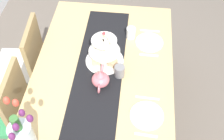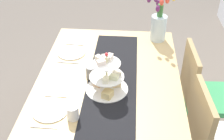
{
  "view_description": "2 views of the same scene",
  "coord_description": "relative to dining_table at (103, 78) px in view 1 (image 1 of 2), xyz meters",
  "views": [
    {
      "loc": [
        -1.38,
        -0.22,
        2.45
      ],
      "look_at": [
        -0.02,
        -0.07,
        0.81
      ],
      "focal_mm": 45.64,
      "sensor_mm": 36.0,
      "label": 1
    },
    {
      "loc": [
        1.66,
        0.16,
        2.06
      ],
      "look_at": [
        -0.09,
        0.02,
        0.82
      ],
      "focal_mm": 45.88,
      "sensor_mm": 36.0,
      "label": 2
    }
  ],
  "objects": [
    {
      "name": "teapot",
      "position": [
        -0.14,
        0.0,
        0.16
      ],
      "size": [
        0.24,
        0.13,
        0.14
      ],
      "color": "#D66B75",
      "rests_on": "table_runner"
    },
    {
      "name": "ground_plane",
      "position": [
        0.0,
        0.0,
        -0.67
      ],
      "size": [
        8.0,
        8.0,
        0.0
      ],
      "primitive_type": "plane",
      "color": "#6B6056"
    },
    {
      "name": "mug_grey",
      "position": [
        -0.04,
        -0.13,
        0.15
      ],
      "size": [
        0.08,
        0.08,
        0.09
      ],
      "primitive_type": "cylinder",
      "color": "slate",
      "rests_on": "table_runner"
    },
    {
      "name": "tulip_vase",
      "position": [
        -0.67,
        0.39,
        0.25
      ],
      "size": [
        0.2,
        0.24,
        0.44
      ],
      "color": "silver",
      "rests_on": "dining_table"
    },
    {
      "name": "dining_table",
      "position": [
        0.0,
        0.0,
        0.0
      ],
      "size": [
        1.62,
        1.07,
        0.77
      ],
      "color": "tan",
      "rests_on": "ground_plane"
    },
    {
      "name": "fork_left",
      "position": [
        -0.51,
        -0.35,
        0.1
      ],
      "size": [
        0.03,
        0.15,
        0.01
      ],
      "primitive_type": "cube",
      "rotation": [
        0.0,
        0.0,
        -0.07
      ],
      "color": "silver",
      "rests_on": "dining_table"
    },
    {
      "name": "fork_right",
      "position": [
        0.19,
        -0.35,
        0.1
      ],
      "size": [
        0.02,
        0.15,
        0.01
      ],
      "primitive_type": "cube",
      "rotation": [
        0.0,
        0.0,
        0.0
      ],
      "color": "silver",
      "rests_on": "dining_table"
    },
    {
      "name": "dinner_plate_right",
      "position": [
        0.34,
        -0.35,
        0.11
      ],
      "size": [
        0.23,
        0.23,
        0.01
      ],
      "primitive_type": "cylinder",
      "color": "white",
      "rests_on": "dining_table"
    },
    {
      "name": "table_runner",
      "position": [
        0.0,
        0.03,
        0.1
      ],
      "size": [
        1.39,
        0.36,
        0.0
      ],
      "primitive_type": "cube",
      "color": "black",
      "rests_on": "dining_table"
    },
    {
      "name": "dinner_plate_left",
      "position": [
        -0.37,
        -0.35,
        0.11
      ],
      "size": [
        0.23,
        0.23,
        0.01
      ],
      "primitive_type": "cylinder",
      "color": "white",
      "rests_on": "dining_table"
    },
    {
      "name": "knife_left",
      "position": [
        -0.22,
        -0.35,
        0.1
      ],
      "size": [
        0.02,
        0.17,
        0.01
      ],
      "primitive_type": "cube",
      "rotation": [
        0.0,
        0.0,
        -0.04
      ],
      "color": "silver",
      "rests_on": "dining_table"
    },
    {
      "name": "knife_right",
      "position": [
        0.48,
        -0.35,
        0.1
      ],
      "size": [
        0.01,
        0.17,
        0.01
      ],
      "primitive_type": "cube",
      "rotation": [
        0.0,
        0.0,
        -0.0
      ],
      "color": "silver",
      "rests_on": "dining_table"
    },
    {
      "name": "mug_white_text",
      "position": [
        0.39,
        -0.19,
        0.15
      ],
      "size": [
        0.08,
        0.08,
        0.09
      ],
      "primitive_type": "cylinder",
      "color": "white",
      "rests_on": "dining_table"
    },
    {
      "name": "tiered_cake_stand",
      "position": [
        0.1,
        0.0,
        0.2
      ],
      "size": [
        0.3,
        0.3,
        0.3
      ],
      "color": "beige",
      "rests_on": "table_runner"
    },
    {
      "name": "chair_left",
      "position": [
        -0.27,
        0.76,
        -0.17
      ],
      "size": [
        0.44,
        0.44,
        0.91
      ],
      "color": "#9C8254",
      "rests_on": "ground_plane"
    },
    {
      "name": "chair_right",
      "position": [
        0.24,
        0.76,
        -0.17
      ],
      "size": [
        0.45,
        0.45,
        0.91
      ],
      "color": "#9C8254",
      "rests_on": "ground_plane"
    }
  ]
}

